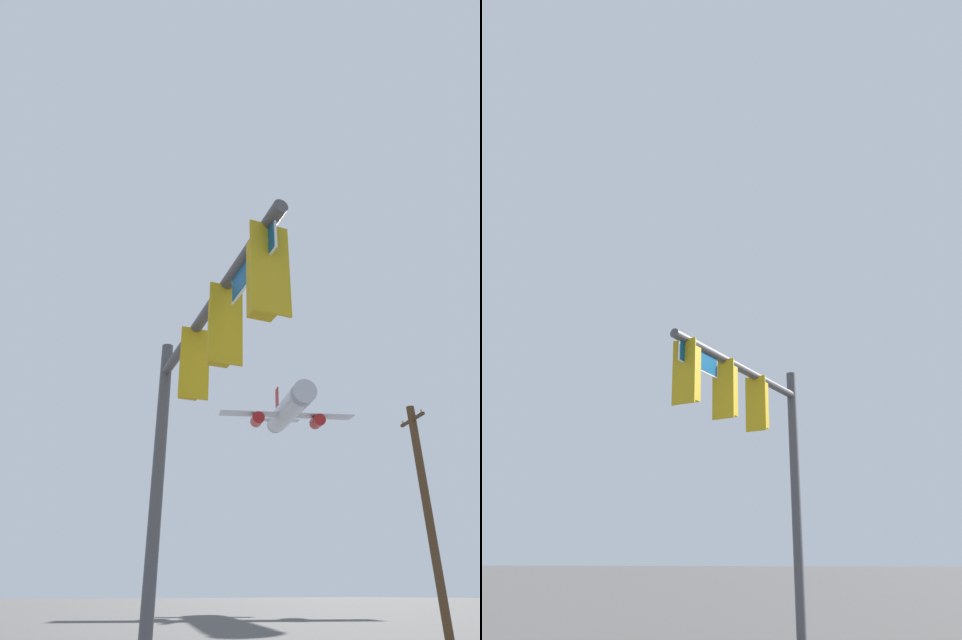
# 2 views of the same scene
# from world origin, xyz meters

# --- Properties ---
(signal_pole_near) EXTENTS (5.59, 1.57, 6.55)m
(signal_pole_near) POSITION_xyz_m (-6.77, -8.50, 4.70)
(signal_pole_near) COLOR #47474C
(signal_pole_near) RESTS_ON ground_plane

